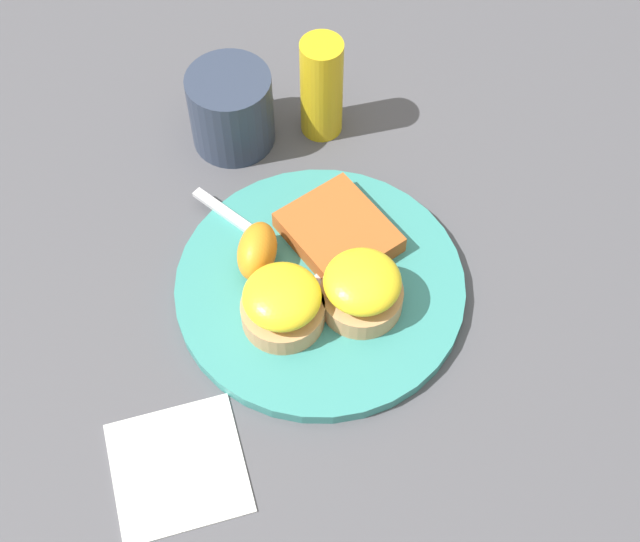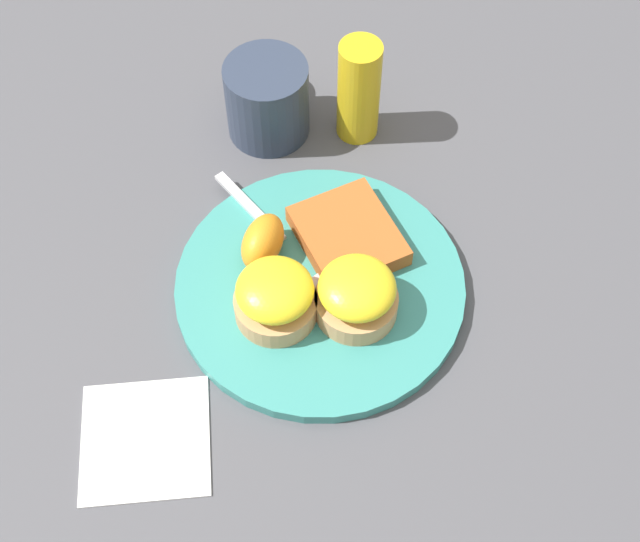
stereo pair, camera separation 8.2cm
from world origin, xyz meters
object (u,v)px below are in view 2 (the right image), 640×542
(sandwich_benedict_left, at_px, (275,297))
(sandwich_benedict_right, at_px, (357,295))
(hashbrown_patty, at_px, (348,236))
(cup, at_px, (267,99))
(fork, at_px, (288,245))
(condiment_bottle, at_px, (359,91))
(orange_wedge, at_px, (263,242))

(sandwich_benedict_left, height_order, sandwich_benedict_right, same)
(hashbrown_patty, relative_size, cup, 0.86)
(hashbrown_patty, bearing_deg, fork, 90.60)
(sandwich_benedict_right, height_order, condiment_bottle, condiment_bottle)
(fork, bearing_deg, cup, 2.64)
(hashbrown_patty, bearing_deg, orange_wedge, 95.46)
(cup, height_order, condiment_bottle, condiment_bottle)
(fork, xyz_separation_m, cup, (0.17, 0.01, 0.03))
(sandwich_benedict_right, distance_m, cup, 0.25)
(sandwich_benedict_right, relative_size, cup, 0.66)
(sandwich_benedict_right, bearing_deg, fork, 36.93)
(orange_wedge, relative_size, cup, 0.52)
(sandwich_benedict_left, bearing_deg, cup, -1.90)
(sandwich_benedict_left, distance_m, hashbrown_patty, 0.10)
(fork, relative_size, cup, 1.49)
(cup, bearing_deg, sandwich_benedict_right, -165.09)
(cup, bearing_deg, hashbrown_patty, -158.41)
(fork, bearing_deg, sandwich_benedict_right, -143.07)
(sandwich_benedict_right, relative_size, condiment_bottle, 0.65)
(condiment_bottle, bearing_deg, orange_wedge, 146.09)
(hashbrown_patty, height_order, orange_wedge, orange_wedge)
(sandwich_benedict_right, height_order, hashbrown_patty, sandwich_benedict_right)
(orange_wedge, xyz_separation_m, condiment_bottle, (0.16, -0.11, 0.02))
(orange_wedge, distance_m, cup, 0.18)
(orange_wedge, bearing_deg, sandwich_benedict_left, -173.20)
(cup, bearing_deg, orange_wedge, 174.92)
(sandwich_benedict_right, relative_size, fork, 0.44)
(sandwich_benedict_right, height_order, orange_wedge, sandwich_benedict_right)
(fork, relative_size, condiment_bottle, 1.47)
(sandwich_benedict_right, xyz_separation_m, hashbrown_patty, (0.08, -0.00, -0.02))
(sandwich_benedict_left, bearing_deg, sandwich_benedict_right, -93.75)
(cup, bearing_deg, fork, -177.36)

